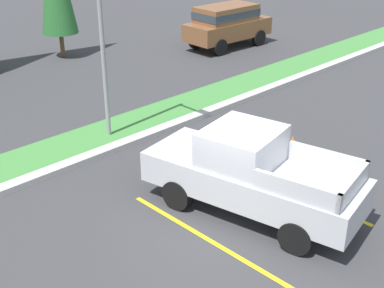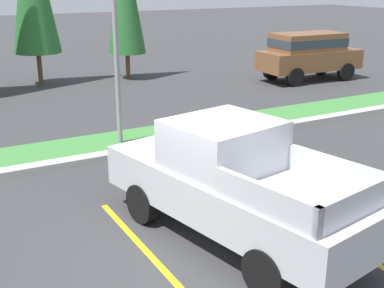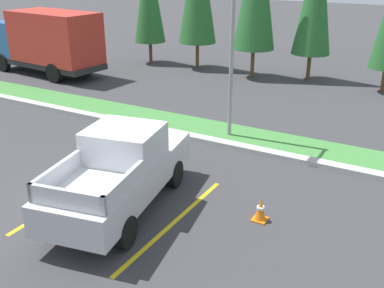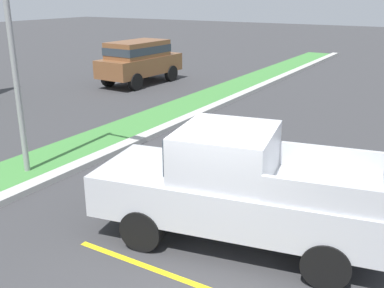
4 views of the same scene
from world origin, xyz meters
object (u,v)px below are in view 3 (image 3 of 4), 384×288
object	(u,v)px
cargo_truck_distant	(48,40)
street_light	(230,31)
traffic_cone	(260,210)
pickup_truck_main	(121,170)

from	to	relation	value
cargo_truck_distant	street_light	distance (m)	13.34
traffic_cone	pickup_truck_main	bearing A→B (deg)	-161.52
cargo_truck_distant	street_light	bearing A→B (deg)	-16.92
cargo_truck_distant	pickup_truck_main	bearing A→B (deg)	-37.81
street_light	pickup_truck_main	bearing A→B (deg)	-92.28
street_light	traffic_cone	xyz separation A→B (m)	(3.12, -4.66, -3.48)
pickup_truck_main	cargo_truck_distant	xyz separation A→B (m)	(-12.40, 9.62, 0.81)
pickup_truck_main	street_light	world-z (taller)	street_light
pickup_truck_main	traffic_cone	xyz separation A→B (m)	(3.35, 1.12, -0.75)
pickup_truck_main	traffic_cone	world-z (taller)	pickup_truck_main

